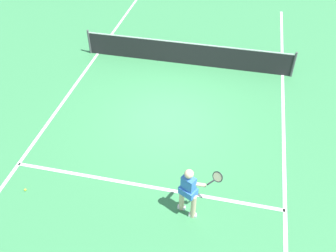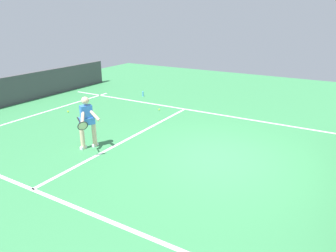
{
  "view_description": "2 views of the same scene",
  "coord_description": "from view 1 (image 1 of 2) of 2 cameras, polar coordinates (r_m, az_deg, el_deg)",
  "views": [
    {
      "loc": [
        2.05,
        -9.19,
        7.79
      ],
      "look_at": [
        0.3,
        -1.31,
        0.78
      ],
      "focal_mm": 39.75,
      "sensor_mm": 36.0,
      "label": 1
    },
    {
      "loc": [
        7.42,
        2.76,
        3.7
      ],
      "look_at": [
        0.47,
        -1.33,
        0.83
      ],
      "focal_mm": 33.19,
      "sensor_mm": 36.0,
      "label": 2
    }
  ],
  "objects": [
    {
      "name": "ground_plane",
      "position": [
        12.22,
        -0.03,
        1.39
      ],
      "size": [
        26.53,
        26.53,
        0.0
      ],
      "primitive_type": "plane",
      "color": "#38844C"
    },
    {
      "name": "service_line_marking",
      "position": [
        10.17,
        -3.74,
        -9.12
      ],
      "size": [
        7.42,
        0.1,
        0.01
      ],
      "primitive_type": "cube",
      "color": "white",
      "rests_on": "ground"
    },
    {
      "name": "sideline_left_marking",
      "position": [
        13.35,
        -15.8,
        3.56
      ],
      "size": [
        0.1,
        18.41,
        0.01
      ],
      "primitive_type": "cube",
      "color": "white",
      "rests_on": "ground"
    },
    {
      "name": "sideline_right_marking",
      "position": [
        12.16,
        17.31,
        -1.08
      ],
      "size": [
        0.1,
        18.41,
        0.01
      ],
      "primitive_type": "cube",
      "color": "white",
      "rests_on": "ground"
    },
    {
      "name": "court_net",
      "position": [
        14.68,
        2.9,
        11.06
      ],
      "size": [
        8.1,
        0.08,
        1.02
      ],
      "color": "#4C4C51",
      "rests_on": "ground"
    },
    {
      "name": "tennis_player",
      "position": [
        8.97,
        3.27,
        -9.78
      ],
      "size": [
        1.05,
        0.82,
        1.55
      ],
      "color": "beige",
      "rests_on": "ground"
    },
    {
      "name": "tennis_ball_mid",
      "position": [
        10.71,
        -21.05,
        -9.11
      ],
      "size": [
        0.07,
        0.07,
        0.07
      ],
      "primitive_type": "sphere",
      "color": "#D1E533",
      "rests_on": "ground"
    }
  ]
}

